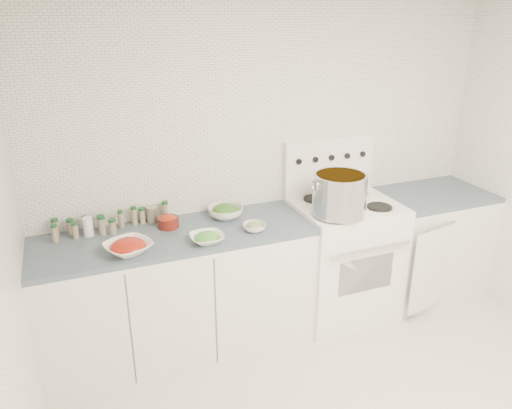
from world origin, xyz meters
name	(u,v)px	position (x,y,z in m)	size (l,w,h in m)	color
room_walls	(398,179)	(0.00, 0.00, 1.56)	(3.54, 3.04, 2.52)	white
counter_left	(178,292)	(-0.82, 1.19, 0.45)	(1.85, 0.62, 0.90)	white
stove	(342,255)	(0.48, 1.19, 0.50)	(0.76, 0.70, 1.36)	white
counter_right	(427,243)	(1.30, 1.19, 0.45)	(0.89, 0.71, 0.90)	white
stock_pot	(339,193)	(0.31, 1.01, 1.10)	(0.40, 0.38, 0.29)	silver
bowl_tomato	(128,247)	(-1.15, 1.03, 0.94)	(0.36, 0.36, 0.09)	white
bowl_snowpea	(207,238)	(-0.66, 0.99, 0.93)	(0.21, 0.21, 0.07)	white
bowl_broccoli	(226,211)	(-0.42, 1.34, 0.95)	(0.30, 0.30, 0.10)	white
bowl_zucchini	(254,227)	(-0.31, 1.05, 0.93)	(0.16, 0.16, 0.06)	white
bowl_pepper	(168,221)	(-0.84, 1.31, 0.94)	(0.14, 0.14, 0.09)	#5D1810
salt_canister	(88,227)	(-1.35, 1.37, 0.96)	(0.06, 0.06, 0.13)	white
tin_can	(152,214)	(-0.92, 1.45, 0.96)	(0.08, 0.08, 0.11)	gray
spice_cluster	(103,223)	(-1.26, 1.41, 0.96)	(0.77, 0.15, 0.14)	gray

